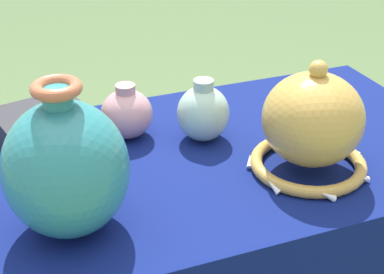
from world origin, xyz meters
The scene contains 6 objects.
display_table centered at (0.00, -0.02, 0.61)m, with size 1.12×0.56×0.71m.
vase_tall_bulbous centered at (-0.22, -0.13, 0.82)m, with size 0.19×0.19×0.24m.
vase_dome_bell centered at (0.21, -0.11, 0.79)m, with size 0.21×0.22×0.21m.
mosaic_tile_box centered at (-0.22, 0.14, 0.74)m, with size 0.19×0.17×0.07m.
jar_round_rose centered at (-0.06, 0.12, 0.76)m, with size 0.10×0.10×0.11m.
jar_round_celadon centered at (0.07, 0.06, 0.76)m, with size 0.10×0.10×0.12m.
Camera 1 is at (-0.31, -0.88, 1.27)m, focal length 55.00 mm.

